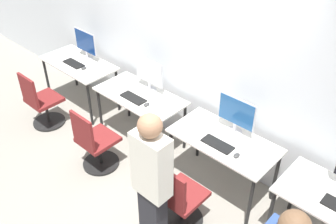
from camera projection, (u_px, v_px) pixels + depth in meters
The scene contains 18 objects.
ground_plane at pixel (161, 173), 4.84m from camera, with size 20.00×20.00×0.00m, color gray.
wall_back at pixel (204, 56), 4.49m from camera, with size 12.00×0.05×2.80m.
desk_far_left at pixel (79, 67), 5.80m from camera, with size 1.24×0.64×0.75m.
monitor_far_left at pixel (85, 44), 5.71m from camera, with size 0.47×0.19×0.46m.
keyboard_far_left at pixel (74, 64), 5.70m from camera, with size 0.37×0.15×0.02m.
mouse_far_left at pixel (84, 68), 5.56m from camera, with size 0.06×0.09×0.03m.
office_chair_far_left at pixel (42, 104), 5.50m from camera, with size 0.48×0.48×0.88m.
desk_left at pixel (140, 100), 5.03m from camera, with size 1.24×0.64×0.75m.
monitor_left at pixel (149, 74), 4.95m from camera, with size 0.47×0.19×0.46m.
keyboard_left at pixel (133, 98), 4.91m from camera, with size 0.37×0.15×0.02m.
mouse_left at pixel (147, 104), 4.77m from camera, with size 0.06×0.09×0.03m.
office_chair_left at pixel (95, 145), 4.75m from camera, with size 0.48×0.48×0.88m.
desk_right at pixel (224, 145), 4.27m from camera, with size 1.24×0.64×0.75m.
monitor_right at pixel (236, 114), 4.19m from camera, with size 0.47×0.19×0.46m.
keyboard_right at pixel (218, 144), 4.14m from camera, with size 0.37×0.15×0.02m.
mouse_right at pixel (237, 155), 3.97m from camera, with size 0.06×0.09×0.03m.
office_chair_right at pixel (179, 201), 3.99m from camera, with size 0.48×0.48×0.88m.
person_right at pixel (152, 181), 3.47m from camera, with size 0.36×0.22×1.67m.
Camera 1 is at (2.44, -2.52, 3.43)m, focal length 40.00 mm.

